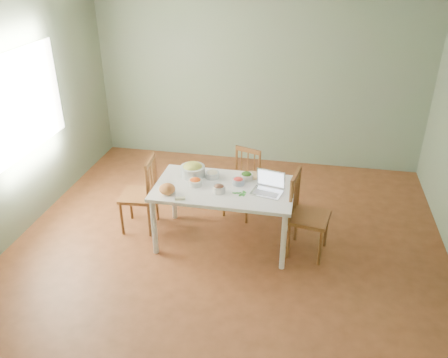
% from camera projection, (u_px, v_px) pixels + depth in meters
% --- Properties ---
extents(floor, '(5.00, 5.00, 0.00)m').
position_uv_depth(floor, '(226.00, 249.00, 5.32)').
color(floor, '#582E17').
rests_on(floor, ground).
extents(ceiling, '(5.00, 5.00, 0.00)m').
position_uv_depth(ceiling, '(227.00, 1.00, 4.07)').
color(ceiling, white).
rests_on(ceiling, ground).
extents(wall_back, '(5.00, 0.00, 2.70)m').
position_uv_depth(wall_back, '(258.00, 77.00, 6.86)').
color(wall_back, slate).
rests_on(wall_back, ground).
extents(wall_front, '(5.00, 0.00, 2.70)m').
position_uv_depth(wall_front, '(140.00, 315.00, 2.52)').
color(wall_front, slate).
rests_on(wall_front, ground).
extents(wall_left, '(0.00, 5.00, 2.70)m').
position_uv_depth(wall_left, '(8.00, 124.00, 5.13)').
color(wall_left, slate).
rests_on(wall_left, ground).
extents(window_left, '(0.04, 1.60, 1.20)m').
position_uv_depth(window_left, '(22.00, 103.00, 5.31)').
color(window_left, white).
rests_on(window_left, ground).
extents(dining_table, '(1.56, 0.88, 0.73)m').
position_uv_depth(dining_table, '(224.00, 215.00, 5.29)').
color(dining_table, white).
rests_on(dining_table, floor).
extents(chair_far, '(0.48, 0.47, 0.87)m').
position_uv_depth(chair_far, '(241.00, 184.00, 5.80)').
color(chair_far, '#5A2B15').
rests_on(chair_far, floor).
extents(chair_left, '(0.43, 0.45, 0.95)m').
position_uv_depth(chair_left, '(138.00, 194.00, 5.51)').
color(chair_left, '#5A2B15').
rests_on(chair_left, floor).
extents(chair_right, '(0.48, 0.50, 0.98)m').
position_uv_depth(chair_right, '(310.00, 215.00, 5.04)').
color(chair_right, '#5A2B15').
rests_on(chair_right, floor).
extents(bread_boule, '(0.23, 0.23, 0.12)m').
position_uv_depth(bread_boule, '(167.00, 189.00, 4.96)').
color(bread_boule, '#BE7138').
rests_on(bread_boule, dining_table).
extents(butter_stick, '(0.11, 0.06, 0.03)m').
position_uv_depth(butter_stick, '(180.00, 199.00, 4.86)').
color(butter_stick, '#F2ECC1').
rests_on(butter_stick, dining_table).
extents(bowl_squash, '(0.37, 0.37, 0.16)m').
position_uv_depth(bowl_squash, '(193.00, 169.00, 5.33)').
color(bowl_squash, gold).
rests_on(bowl_squash, dining_table).
extents(bowl_carrot, '(0.18, 0.18, 0.09)m').
position_uv_depth(bowl_carrot, '(195.00, 182.00, 5.14)').
color(bowl_carrot, '#E0550E').
rests_on(bowl_carrot, dining_table).
extents(bowl_onion, '(0.21, 0.21, 0.09)m').
position_uv_depth(bowl_onion, '(212.00, 174.00, 5.30)').
color(bowl_onion, silver).
rests_on(bowl_onion, dining_table).
extents(bowl_mushroom, '(0.17, 0.17, 0.09)m').
position_uv_depth(bowl_mushroom, '(219.00, 189.00, 4.99)').
color(bowl_mushroom, '#3F2217').
rests_on(bowl_mushroom, dining_table).
extents(bowl_redpep, '(0.15, 0.15, 0.08)m').
position_uv_depth(bowl_redpep, '(238.00, 181.00, 5.16)').
color(bowl_redpep, red).
rests_on(bowl_redpep, dining_table).
extents(bowl_broccoli, '(0.16, 0.16, 0.09)m').
position_uv_depth(bowl_broccoli, '(246.00, 176.00, 5.26)').
color(bowl_broccoli, '#193410').
rests_on(bowl_broccoli, dining_table).
extents(flatbread, '(0.26, 0.26, 0.02)m').
position_uv_depth(flatbread, '(252.00, 175.00, 5.36)').
color(flatbread, '#D2B87C').
rests_on(flatbread, dining_table).
extents(basil_bunch, '(0.18, 0.18, 0.02)m').
position_uv_depth(basil_bunch, '(239.00, 193.00, 4.98)').
color(basil_bunch, '#1D7E20').
rests_on(basil_bunch, dining_table).
extents(laptop, '(0.37, 0.32, 0.23)m').
position_uv_depth(laptop, '(267.00, 184.00, 4.94)').
color(laptop, silver).
rests_on(laptop, dining_table).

